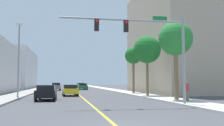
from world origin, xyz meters
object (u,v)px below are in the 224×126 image
at_px(palm_mid, 147,50).
at_px(car_white, 81,86).
at_px(palm_near, 176,39).
at_px(car_black, 46,92).
at_px(traffic_signal_mast, 148,39).
at_px(pedestrian, 187,91).
at_px(car_gray, 56,87).
at_px(car_yellow, 70,90).
at_px(car_green, 82,86).
at_px(street_lamp, 19,56).
at_px(palm_far, 133,56).

distance_m(palm_mid, car_white, 33.07).
bearing_deg(palm_near, car_black, 163.15).
height_order(traffic_signal_mast, pedestrian, traffic_signal_mast).
height_order(traffic_signal_mast, car_gray, traffic_signal_mast).
relative_size(traffic_signal_mast, palm_mid, 1.32).
relative_size(car_gray, car_yellow, 0.88).
distance_m(traffic_signal_mast, car_green, 38.08).
height_order(car_gray, car_yellow, car_gray).
bearing_deg(street_lamp, palm_far, 27.76).
bearing_deg(car_yellow, palm_near, -51.81).
bearing_deg(traffic_signal_mast, car_black, 136.34).
bearing_deg(palm_mid, street_lamp, -178.94).
distance_m(street_lamp, car_green, 28.42).
relative_size(palm_near, car_black, 1.51).
height_order(car_yellow, pedestrian, pedestrian).
height_order(palm_far, car_white, palm_far).
relative_size(street_lamp, palm_far, 1.18).
bearing_deg(traffic_signal_mast, car_green, 93.18).
bearing_deg(traffic_signal_mast, street_lamp, 134.36).
relative_size(traffic_signal_mast, palm_far, 1.38).
height_order(car_black, car_yellow, car_black).
xyz_separation_m(palm_mid, car_yellow, (-8.82, 3.15, -4.74)).
relative_size(car_green, car_yellow, 0.92).
bearing_deg(car_black, car_yellow, 72.31).
height_order(palm_mid, pedestrian, palm_mid).
xyz_separation_m(car_green, car_white, (0.01, 5.68, 0.03)).
bearing_deg(street_lamp, palm_near, -26.35).
relative_size(street_lamp, car_green, 1.89).
bearing_deg(palm_mid, car_yellow, 160.34).
distance_m(palm_near, palm_far, 14.97).
height_order(car_gray, car_black, car_gray).
height_order(street_lamp, car_white, street_lamp).
height_order(car_black, pedestrian, pedestrian).
bearing_deg(car_gray, palm_mid, -63.40).
height_order(palm_near, car_yellow, palm_near).
xyz_separation_m(car_green, car_yellow, (-3.10, -23.40, 0.00)).
bearing_deg(pedestrian, car_black, -97.94).
bearing_deg(car_gray, car_black, -88.79).
height_order(car_white, car_black, car_white).
relative_size(palm_mid, palm_far, 1.05).
xyz_separation_m(palm_far, car_yellow, (-9.18, -4.33, -4.73)).
distance_m(traffic_signal_mast, palm_mid, 11.84).
xyz_separation_m(car_green, pedestrian, (6.14, -35.61, 0.23)).
bearing_deg(car_green, palm_near, -82.29).
distance_m(street_lamp, car_yellow, 7.52).
bearing_deg(car_yellow, car_gray, 94.13).
bearing_deg(car_gray, car_white, 59.70).
bearing_deg(pedestrian, palm_near, -156.91).
xyz_separation_m(street_lamp, pedestrian, (14.78, -8.79, -3.53)).
relative_size(car_green, car_black, 0.90).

